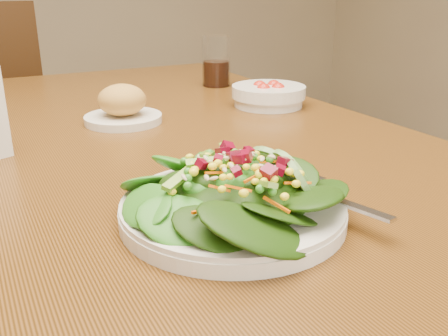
{
  "coord_description": "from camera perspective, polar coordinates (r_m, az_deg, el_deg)",
  "views": [
    {
      "loc": [
        -0.25,
        -0.79,
        1.0
      ],
      "look_at": [
        -0.01,
        -0.33,
        0.8
      ],
      "focal_mm": 40.0,
      "sensor_mm": 36.0,
      "label": 1
    }
  ],
  "objects": [
    {
      "name": "salad_plate",
      "position": [
        0.55,
        1.81,
        -3.11
      ],
      "size": [
        0.25,
        0.25,
        0.07
      ],
      "rotation": [
        0.0,
        0.0,
        0.0
      ],
      "color": "silver",
      "rests_on": "dining_table"
    },
    {
      "name": "dining_table",
      "position": [
        0.9,
        -9.53,
        -2.69
      ],
      "size": [
        0.9,
        1.4,
        0.75
      ],
      "color": "brown",
      "rests_on": "ground_plane"
    },
    {
      "name": "tomato_bowl",
      "position": [
        1.07,
        5.11,
        8.31
      ],
      "size": [
        0.16,
        0.16,
        0.05
      ],
      "color": "silver",
      "rests_on": "dining_table"
    },
    {
      "name": "drinking_glass",
      "position": [
        1.28,
        -0.9,
        11.73
      ],
      "size": [
        0.07,
        0.07,
        0.12
      ],
      "color": "silver",
      "rests_on": "dining_table"
    },
    {
      "name": "bread_plate",
      "position": [
        0.95,
        -11.52,
        6.83
      ],
      "size": [
        0.14,
        0.14,
        0.07
      ],
      "color": "silver",
      "rests_on": "dining_table"
    }
  ]
}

